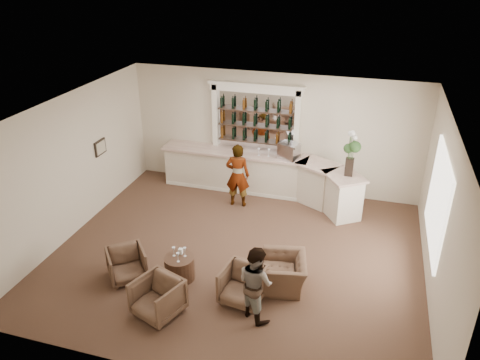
# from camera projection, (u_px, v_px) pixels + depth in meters

# --- Properties ---
(ground) EXTENTS (8.00, 8.00, 0.00)m
(ground) POSITION_uv_depth(u_px,v_px,m) (237.00, 254.00, 10.49)
(ground) COLOR brown
(ground) RESTS_ON ground
(room_shell) EXTENTS (8.04, 7.02, 3.32)m
(room_shell) POSITION_uv_depth(u_px,v_px,m) (253.00, 146.00, 10.03)
(room_shell) COLOR beige
(room_shell) RESTS_ON ground
(bar_counter) EXTENTS (5.72, 1.80, 1.14)m
(bar_counter) POSITION_uv_depth(u_px,v_px,m) (263.00, 175.00, 12.86)
(bar_counter) COLOR silver
(bar_counter) RESTS_ON ground
(back_bar_alcove) EXTENTS (2.64, 0.25, 3.00)m
(back_bar_alcove) POSITION_uv_depth(u_px,v_px,m) (255.00, 119.00, 12.66)
(back_bar_alcove) COLOR white
(back_bar_alcove) RESTS_ON ground
(cocktail_table) EXTENTS (0.62, 0.62, 0.50)m
(cocktail_table) POSITION_uv_depth(u_px,v_px,m) (180.00, 268.00, 9.61)
(cocktail_table) COLOR #4D2F21
(cocktail_table) RESTS_ON ground
(sommelier) EXTENTS (0.66, 0.47, 1.73)m
(sommelier) POSITION_uv_depth(u_px,v_px,m) (238.00, 175.00, 12.16)
(sommelier) COLOR gray
(sommelier) RESTS_ON ground
(guest) EXTENTS (0.91, 0.88, 1.48)m
(guest) POSITION_uv_depth(u_px,v_px,m) (256.00, 283.00, 8.39)
(guest) COLOR gray
(guest) RESTS_ON ground
(armchair_left) EXTENTS (1.03, 1.04, 0.68)m
(armchair_left) POSITION_uv_depth(u_px,v_px,m) (127.00, 264.00, 9.56)
(armchair_left) COLOR brown
(armchair_left) RESTS_ON ground
(armchair_center) EXTENTS (1.02, 1.03, 0.74)m
(armchair_center) POSITION_uv_depth(u_px,v_px,m) (158.00, 298.00, 8.59)
(armchair_center) COLOR brown
(armchair_center) RESTS_ON ground
(armchair_right) EXTENTS (0.88, 0.90, 0.72)m
(armchair_right) POSITION_uv_depth(u_px,v_px,m) (243.00, 285.00, 8.93)
(armchair_right) COLOR brown
(armchair_right) RESTS_ON ground
(armchair_far) EXTENTS (1.05, 1.15, 0.64)m
(armchair_far) POSITION_uv_depth(u_px,v_px,m) (284.00, 272.00, 9.35)
(armchair_far) COLOR brown
(armchair_far) RESTS_ON ground
(espresso_machine) EXTENTS (0.60, 0.56, 0.43)m
(espresso_machine) POSITION_uv_depth(u_px,v_px,m) (289.00, 151.00, 12.36)
(espresso_machine) COLOR silver
(espresso_machine) RESTS_ON bar_counter
(flower_vase) EXTENTS (0.31, 0.31, 1.17)m
(flower_vase) POSITION_uv_depth(u_px,v_px,m) (351.00, 150.00, 11.25)
(flower_vase) COLOR black
(flower_vase) RESTS_ON bar_counter
(wine_glass_bar_left) EXTENTS (0.07, 0.07, 0.21)m
(wine_glass_bar_left) POSITION_uv_depth(u_px,v_px,m) (269.00, 153.00, 12.55)
(wine_glass_bar_left) COLOR white
(wine_glass_bar_left) RESTS_ON bar_counter
(wine_glass_bar_right) EXTENTS (0.07, 0.07, 0.21)m
(wine_glass_bar_right) POSITION_uv_depth(u_px,v_px,m) (259.00, 152.00, 12.60)
(wine_glass_bar_right) COLOR white
(wine_glass_bar_right) RESTS_ON bar_counter
(wine_glass_tbl_a) EXTENTS (0.07, 0.07, 0.21)m
(wine_glass_tbl_a) POSITION_uv_depth(u_px,v_px,m) (174.00, 252.00, 9.51)
(wine_glass_tbl_a) COLOR white
(wine_glass_tbl_a) RESTS_ON cocktail_table
(wine_glass_tbl_b) EXTENTS (0.07, 0.07, 0.21)m
(wine_glass_tbl_b) POSITION_uv_depth(u_px,v_px,m) (185.00, 252.00, 9.49)
(wine_glass_tbl_b) COLOR white
(wine_glass_tbl_b) RESTS_ON cocktail_table
(wine_glass_tbl_c) EXTENTS (0.07, 0.07, 0.21)m
(wine_glass_tbl_c) POSITION_uv_depth(u_px,v_px,m) (178.00, 257.00, 9.33)
(wine_glass_tbl_c) COLOR white
(wine_glass_tbl_c) RESTS_ON cocktail_table
(napkin_holder) EXTENTS (0.08, 0.08, 0.12)m
(napkin_holder) POSITION_uv_depth(u_px,v_px,m) (181.00, 251.00, 9.60)
(napkin_holder) COLOR white
(napkin_holder) RESTS_ON cocktail_table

